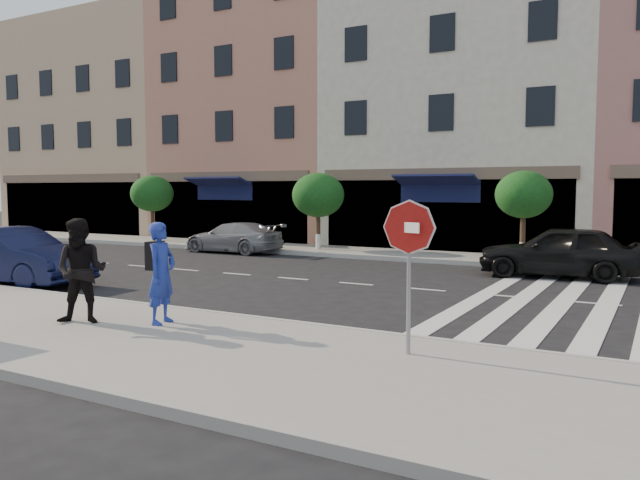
{
  "coord_description": "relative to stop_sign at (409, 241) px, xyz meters",
  "views": [
    {
      "loc": [
        7.29,
        -11.04,
        2.55
      ],
      "look_at": [
        0.39,
        1.3,
        1.4
      ],
      "focal_mm": 35.0,
      "sensor_mm": 36.0,
      "label": 1
    }
  ],
  "objects": [
    {
      "name": "ground",
      "position": [
        -4.05,
        2.62,
        -1.81
      ],
      "size": [
        120.0,
        120.0,
        0.0
      ],
      "primitive_type": "plane",
      "color": "black",
      "rests_on": "ground"
    },
    {
      "name": "sidewalk_near",
      "position": [
        -4.05,
        -1.13,
        -1.73
      ],
      "size": [
        60.0,
        4.5,
        0.15
      ],
      "primitive_type": "cube",
      "color": "gray",
      "rests_on": "ground"
    },
    {
      "name": "sidewalk_far",
      "position": [
        -4.05,
        13.62,
        -1.73
      ],
      "size": [
        60.0,
        3.0,
        0.15
      ],
      "primitive_type": "cube",
      "color": "gray",
      "rests_on": "ground"
    },
    {
      "name": "building_west_far",
      "position": [
        -26.05,
        19.62,
        4.19
      ],
      "size": [
        12.0,
        9.0,
        12.0
      ],
      "primitive_type": "cube",
      "color": "tan",
      "rests_on": "ground"
    },
    {
      "name": "building_west_mid",
      "position": [
        -15.05,
        19.62,
        5.19
      ],
      "size": [
        10.0,
        9.0,
        14.0
      ],
      "primitive_type": "cube",
      "color": "tan",
      "rests_on": "ground"
    },
    {
      "name": "building_centre",
      "position": [
        -4.55,
        19.62,
        3.69
      ],
      "size": [
        11.0,
        9.0,
        11.0
      ],
      "primitive_type": "cube",
      "color": "beige",
      "rests_on": "ground"
    },
    {
      "name": "street_tree_wa",
      "position": [
        -18.05,
        13.42,
        0.53
      ],
      "size": [
        2.0,
        2.0,
        3.05
      ],
      "color": "#473323",
      "rests_on": "sidewalk_far"
    },
    {
      "name": "street_tree_wb",
      "position": [
        -9.05,
        13.42,
        0.5
      ],
      "size": [
        2.1,
        2.1,
        3.06
      ],
      "color": "#473323",
      "rests_on": "sidewalk_far"
    },
    {
      "name": "street_tree_c",
      "position": [
        -1.05,
        13.42,
        0.55
      ],
      "size": [
        1.9,
        1.9,
        3.04
      ],
      "color": "#473323",
      "rests_on": "sidewalk_far"
    },
    {
      "name": "stop_sign",
      "position": [
        0.0,
        0.0,
        0.0
      ],
      "size": [
        0.75,
        0.32,
        2.26
      ],
      "rotation": [
        0.0,
        0.0,
        -0.37
      ],
      "color": "gray",
      "rests_on": "sidewalk_near"
    },
    {
      "name": "photographer",
      "position": [
        -4.61,
        -0.18,
        -0.75
      ],
      "size": [
        0.54,
        0.73,
        1.82
      ],
      "primitive_type": "imported",
      "rotation": [
        0.0,
        0.0,
        1.74
      ],
      "color": "navy",
      "rests_on": "sidewalk_near"
    },
    {
      "name": "walker",
      "position": [
        -5.89,
        -0.85,
        -0.71
      ],
      "size": [
        1.15,
        1.08,
        1.89
      ],
      "primitive_type": "imported",
      "rotation": [
        0.0,
        0.0,
        0.53
      ],
      "color": "black",
      "rests_on": "sidewalk_near"
    },
    {
      "name": "car_near_mid",
      "position": [
        -12.05,
        2.02,
        -1.04
      ],
      "size": [
        4.76,
        2.02,
        1.53
      ],
      "primitive_type": "imported",
      "rotation": [
        0.0,
        0.0,
        1.66
      ],
      "color": "black",
      "rests_on": "ground"
    },
    {
      "name": "car_far_left",
      "position": [
        -12.03,
        11.72,
        -1.19
      ],
      "size": [
        4.28,
        1.82,
        1.23
      ],
      "primitive_type": "imported",
      "rotation": [
        0.0,
        0.0,
        -1.59
      ],
      "color": "gray",
      "rests_on": "ground"
    },
    {
      "name": "car_far_mid",
      "position": [
        0.55,
        10.59,
        -1.04
      ],
      "size": [
        4.64,
        2.21,
        1.53
      ],
      "primitive_type": "imported",
      "rotation": [
        0.0,
        0.0,
        -1.48
      ],
      "color": "black",
      "rests_on": "ground"
    }
  ]
}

